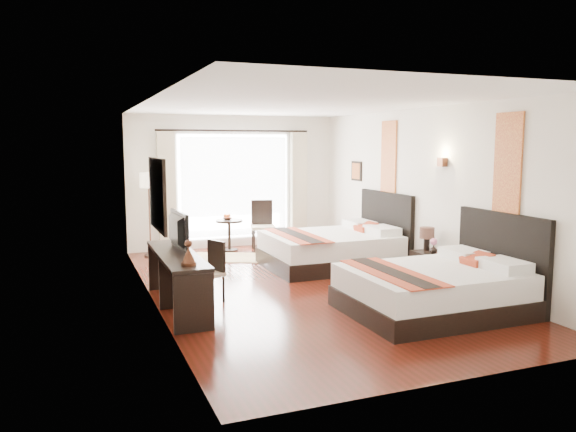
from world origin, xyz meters
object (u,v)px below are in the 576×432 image
object	(u,v)px
vase	(433,249)
console_desk	(177,280)
bed_far	(335,248)
table_lamp	(427,235)
bed_near	(438,287)
window_chair	(263,235)
floor_lamp	(149,186)
nightstand	(429,267)
television	(173,230)
side_table	(229,235)
fruit_bowl	(227,219)
desk_chair	(208,284)

from	to	relation	value
vase	console_desk	size ratio (longest dim) A/B	0.06
bed_far	table_lamp	size ratio (longest dim) A/B	6.23
bed_near	window_chair	distance (m)	5.07
floor_lamp	window_chair	xyz separation A→B (m)	(2.29, -0.14, -1.08)
bed_far	console_desk	world-z (taller)	bed_far
bed_far	floor_lamp	bearing A→B (deg)	144.53
vase	floor_lamp	size ratio (longest dim) A/B	0.08
nightstand	floor_lamp	xyz separation A→B (m)	(-3.86, 3.79, 1.15)
vase	bed_far	bearing A→B (deg)	115.06
console_desk	television	size ratio (longest dim) A/B	2.46
table_lamp	vase	size ratio (longest dim) A/B	2.78
bed_far	window_chair	size ratio (longest dim) A/B	2.26
floor_lamp	table_lamp	bearing A→B (deg)	-43.22
side_table	fruit_bowl	distance (m)	0.35
floor_lamp	window_chair	distance (m)	2.54
television	desk_chair	bearing A→B (deg)	-119.35
vase	floor_lamp	xyz separation A→B (m)	(-3.83, 3.92, 0.83)
side_table	window_chair	size ratio (longest dim) A/B	0.63
fruit_bowl	console_desk	bearing A→B (deg)	-114.66
table_lamp	desk_chair	distance (m)	3.62
table_lamp	fruit_bowl	xyz separation A→B (m)	(-2.32, 3.66, -0.08)
vase	television	world-z (taller)	television
nightstand	window_chair	xyz separation A→B (m)	(-1.57, 3.64, 0.07)
bed_near	nightstand	distance (m)	1.61
floor_lamp	fruit_bowl	world-z (taller)	floor_lamp
bed_far	table_lamp	xyz separation A→B (m)	(0.90, -1.52, 0.42)
side_table	television	bearing A→B (deg)	-117.21
vase	fruit_bowl	world-z (taller)	fruit_bowl
bed_far	television	distance (m)	3.42
bed_far	nightstand	distance (m)	1.87
nightstand	desk_chair	size ratio (longest dim) A/B	0.60
bed_far	window_chair	bearing A→B (deg)	109.41
vase	desk_chair	bearing A→B (deg)	174.48
table_lamp	console_desk	size ratio (longest dim) A/B	0.17
console_desk	desk_chair	bearing A→B (deg)	17.28
television	nightstand	bearing A→B (deg)	-99.12
bed_near	floor_lamp	xyz separation A→B (m)	(-3.03, 5.16, 1.06)
bed_far	vase	size ratio (longest dim) A/B	17.34
vase	side_table	bearing A→B (deg)	119.70
television	floor_lamp	size ratio (longest dim) A/B	0.54
nightstand	window_chair	world-z (taller)	window_chair
table_lamp	television	xyz separation A→B (m)	(-4.01, 0.29, 0.26)
bed_near	nightstand	size ratio (longest dim) A/B	4.38
side_table	window_chair	world-z (taller)	window_chair
table_lamp	console_desk	world-z (taller)	table_lamp
nightstand	console_desk	xyz separation A→B (m)	(-4.00, 0.07, 0.13)
bed_near	fruit_bowl	distance (m)	5.38
nightstand	floor_lamp	distance (m)	5.53
bed_near	window_chair	xyz separation A→B (m)	(-0.73, 5.02, -0.02)
desk_chair	floor_lamp	distance (m)	3.77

